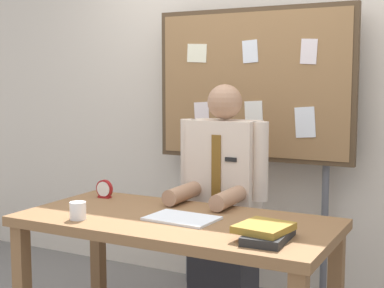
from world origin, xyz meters
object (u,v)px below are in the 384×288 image
object	(u,v)px
bulletin_board	(252,89)
coffee_mug	(78,211)
open_notebook	(182,218)
person	(223,213)
desk	(176,237)
desk_clock	(104,190)
book_stack	(266,232)

from	to	relation	value
bulletin_board	coffee_mug	distance (m)	1.45
open_notebook	person	bearing A→B (deg)	94.45
desk	open_notebook	distance (m)	0.11
desk_clock	coffee_mug	bearing A→B (deg)	-68.13
book_stack	coffee_mug	size ratio (longest dim) A/B	3.35
person	book_stack	size ratio (longest dim) A/B	4.88
book_stack	coffee_mug	xyz separation A→B (m)	(-0.94, -0.09, 0.01)
book_stack	coffee_mug	world-z (taller)	coffee_mug
desk	coffee_mug	world-z (taller)	coffee_mug
open_notebook	desk_clock	xyz separation A→B (m)	(-0.64, 0.24, 0.04)
bulletin_board	desk_clock	distance (m)	1.15
desk	bulletin_board	distance (m)	1.24
person	book_stack	distance (m)	0.92
desk_clock	open_notebook	bearing A→B (deg)	-20.47
open_notebook	coffee_mug	world-z (taller)	coffee_mug
person	coffee_mug	world-z (taller)	person
desk_clock	person	bearing A→B (deg)	30.74
bulletin_board	coffee_mug	world-z (taller)	bulletin_board
person	book_stack	bearing A→B (deg)	-54.08
person	desk_clock	world-z (taller)	person
desk_clock	coffee_mug	size ratio (longest dim) A/B	1.22
bulletin_board	coffee_mug	size ratio (longest dim) A/B	21.91
open_notebook	coffee_mug	bearing A→B (deg)	-152.87
bulletin_board	book_stack	bearing A→B (deg)	-65.66
desk	open_notebook	world-z (taller)	open_notebook
person	desk_clock	size ratio (longest dim) A/B	13.39
desk_clock	bulletin_board	bearing A→B (deg)	53.23
coffee_mug	bulletin_board	bearing A→B (deg)	72.23
desk	desk_clock	size ratio (longest dim) A/B	14.89
desk	person	world-z (taller)	person
open_notebook	coffee_mug	distance (m)	0.51
open_notebook	desk_clock	bearing A→B (deg)	159.53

